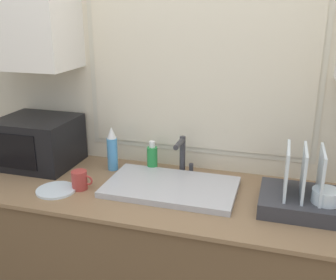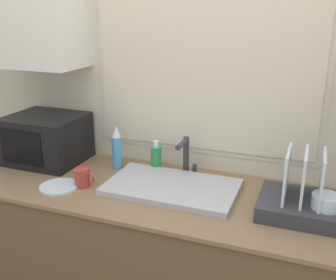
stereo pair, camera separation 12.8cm
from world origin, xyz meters
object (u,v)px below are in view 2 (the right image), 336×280
at_px(dish_rack, 303,201).
at_px(microwave, 47,139).
at_px(soap_bottle, 156,158).
at_px(faucet, 186,153).
at_px(mug_near_sink, 82,177).
at_px(spray_bottle, 117,148).

bearing_deg(dish_rack, microwave, 174.52).
relative_size(dish_rack, soap_bottle, 2.06).
xyz_separation_m(faucet, microwave, (-0.83, -0.09, 0.01)).
height_order(microwave, soap_bottle, microwave).
bearing_deg(microwave, mug_near_sink, -31.23).
xyz_separation_m(soap_bottle, mug_near_sink, (-0.27, -0.32, -0.03)).
bearing_deg(mug_near_sink, faucet, 35.95).
bearing_deg(faucet, soap_bottle, 179.61).
bearing_deg(microwave, soap_bottle, 7.82).
distance_m(spray_bottle, soap_bottle, 0.23).
distance_m(dish_rack, spray_bottle, 1.03).
height_order(microwave, spray_bottle, microwave).
bearing_deg(faucet, microwave, -173.87).
height_order(faucet, spray_bottle, spray_bottle).
bearing_deg(mug_near_sink, spray_bottle, 79.11).
bearing_deg(spray_bottle, faucet, 6.38).
height_order(dish_rack, spray_bottle, dish_rack).
relative_size(microwave, soap_bottle, 2.40).
bearing_deg(soap_bottle, microwave, -172.18).
bearing_deg(faucet, mug_near_sink, -144.05).
relative_size(microwave, mug_near_sink, 3.73).
distance_m(spray_bottle, mug_near_sink, 0.29).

